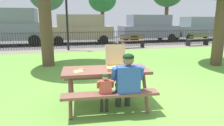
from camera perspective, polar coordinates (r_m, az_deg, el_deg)
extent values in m
cube|color=#69A140|center=(6.87, 1.63, -2.77)|extent=(28.00, 12.39, 0.02)
cube|color=gray|center=(12.14, -5.50, 3.93)|extent=(28.00, 1.40, 0.01)
cube|color=#515154|center=(16.35, -7.84, 6.07)|extent=(28.00, 7.15, 0.01)
cube|color=brown|center=(4.21, -1.71, -2.12)|extent=(1.86, 0.91, 0.06)
cube|color=brown|center=(3.73, -0.43, -8.88)|extent=(1.82, 0.43, 0.05)
cube|color=brown|center=(4.86, -2.65, -3.77)|extent=(1.82, 0.43, 0.05)
cylinder|color=brown|center=(3.90, -11.78, -9.53)|extent=(0.11, 0.44, 0.74)
cylinder|color=brown|center=(4.68, -11.41, -5.74)|extent=(0.11, 0.44, 0.74)
cylinder|color=brown|center=(4.10, 9.50, -8.32)|extent=(0.11, 0.44, 0.74)
cylinder|color=brown|center=(4.85, 6.35, -4.92)|extent=(0.11, 0.44, 0.74)
cube|color=tan|center=(4.24, 1.34, -1.51)|extent=(0.48, 0.48, 0.01)
cube|color=silver|center=(4.23, 1.34, -1.42)|extent=(0.45, 0.45, 0.00)
cube|color=tan|center=(4.03, 1.74, -1.84)|extent=(0.43, 0.07, 0.04)
cube|color=tan|center=(4.43, 0.97, -0.51)|extent=(0.43, 0.07, 0.04)
cube|color=tan|center=(4.21, -1.49, -1.22)|extent=(0.07, 0.43, 0.04)
cube|color=tan|center=(4.26, 4.13, -1.06)|extent=(0.07, 0.43, 0.04)
cube|color=tan|center=(4.40, 0.96, 2.51)|extent=(0.44, 0.14, 0.43)
cylinder|color=tan|center=(4.23, 1.34, -1.35)|extent=(0.37, 0.37, 0.01)
cylinder|color=#E8C64B|center=(4.23, 1.34, -1.26)|extent=(0.34, 0.34, 0.00)
pyramid|color=#EDD06A|center=(4.10, -9.53, -2.15)|extent=(0.26, 0.28, 0.01)
cube|color=tan|center=(4.20, -8.73, -1.72)|extent=(0.16, 0.12, 0.02)
cylinder|color=#343434|center=(4.24, 1.78, -9.42)|extent=(0.12, 0.12, 0.44)
cylinder|color=#343434|center=(3.96, 2.40, -7.18)|extent=(0.19, 0.43, 0.15)
cylinder|color=#343434|center=(4.28, 4.45, -9.23)|extent=(0.12, 0.12, 0.44)
cylinder|color=#343434|center=(4.00, 5.23, -7.00)|extent=(0.19, 0.43, 0.15)
cube|color=#3359B2|center=(3.71, 4.62, -4.81)|extent=(0.44, 0.25, 0.52)
cylinder|color=#3359B2|center=(3.68, 0.51, -3.25)|extent=(0.11, 0.22, 0.31)
cylinder|color=#3359B2|center=(3.80, 8.28, -2.87)|extent=(0.11, 0.22, 0.31)
sphere|color=#8C6647|center=(3.63, 4.64, 1.01)|extent=(0.21, 0.21, 0.21)
ellipsoid|color=black|center=(3.62, 4.70, 1.75)|extent=(0.21, 0.20, 0.12)
cylinder|color=#2B2B2B|center=(4.00, -2.99, -10.80)|extent=(0.06, 0.06, 0.44)
cylinder|color=#2B2B2B|center=(3.81, -2.84, -8.19)|extent=(0.10, 0.22, 0.08)
cylinder|color=#2B2B2B|center=(4.01, -1.48, -10.72)|extent=(0.06, 0.06, 0.44)
cylinder|color=#2B2B2B|center=(3.82, -1.28, -8.11)|extent=(0.10, 0.22, 0.08)
cube|color=#CC4C3F|center=(3.68, -1.85, -7.00)|extent=(0.23, 0.13, 0.27)
cylinder|color=#CC4C3F|center=(3.67, -4.02, -6.17)|extent=(0.06, 0.11, 0.16)
cylinder|color=#CC4C3F|center=(3.70, 0.18, -5.97)|extent=(0.06, 0.11, 0.16)
sphere|color=tan|center=(3.62, -1.89, -4.00)|extent=(0.11, 0.11, 0.11)
ellipsoid|color=black|center=(3.61, -1.89, -3.63)|extent=(0.11, 0.10, 0.06)
cylinder|color=#2D2823|center=(12.73, -6.09, 8.69)|extent=(23.73, 0.03, 0.03)
cylinder|color=#2D2823|center=(12.81, -6.00, 5.09)|extent=(23.73, 0.03, 0.03)
cylinder|color=#2D2823|center=(13.08, -29.29, 5.33)|extent=(0.02, 0.02, 1.05)
cylinder|color=#2D2823|center=(13.04, -28.69, 5.38)|extent=(0.02, 0.02, 1.05)
cylinder|color=#2D2823|center=(13.01, -28.09, 5.43)|extent=(0.02, 0.02, 1.05)
cylinder|color=#2D2823|center=(12.97, -27.49, 5.48)|extent=(0.02, 0.02, 1.05)
cylinder|color=#2D2823|center=(12.94, -26.88, 5.52)|extent=(0.02, 0.02, 1.05)
cylinder|color=#2D2823|center=(12.91, -26.27, 5.57)|extent=(0.02, 0.02, 1.05)
cylinder|color=#2D2823|center=(12.88, -25.66, 5.62)|extent=(0.02, 0.02, 1.05)
cylinder|color=#2D2823|center=(12.86, -25.04, 5.66)|extent=(0.02, 0.02, 1.05)
cylinder|color=#2D2823|center=(12.83, -24.43, 5.71)|extent=(0.02, 0.02, 1.05)
cylinder|color=#2D2823|center=(12.81, -23.81, 5.75)|extent=(0.02, 0.02, 1.05)
cylinder|color=#2D2823|center=(12.79, -23.18, 5.79)|extent=(0.02, 0.02, 1.05)
cylinder|color=#2D2823|center=(12.77, -22.56, 5.84)|extent=(0.02, 0.02, 1.05)
cylinder|color=#2D2823|center=(12.75, -21.93, 5.88)|extent=(0.02, 0.02, 1.05)
cylinder|color=#2D2823|center=(12.73, -21.30, 5.92)|extent=(0.02, 0.02, 1.05)
cylinder|color=#2D2823|center=(12.71, -20.67, 5.97)|extent=(0.02, 0.02, 1.05)
cylinder|color=#2D2823|center=(12.70, -20.04, 6.01)|extent=(0.02, 0.02, 1.05)
cylinder|color=#2D2823|center=(12.68, -19.41, 6.05)|extent=(0.02, 0.02, 1.05)
cylinder|color=#2D2823|center=(12.67, -18.77, 6.09)|extent=(0.02, 0.02, 1.05)
cylinder|color=#2D2823|center=(12.66, -18.14, 6.13)|extent=(0.02, 0.02, 1.05)
cylinder|color=#2D2823|center=(12.65, -17.50, 6.16)|extent=(0.02, 0.02, 1.05)
cylinder|color=#2D2823|center=(12.65, -16.86, 6.20)|extent=(0.02, 0.02, 1.05)
cylinder|color=#2D2823|center=(12.64, -16.23, 6.24)|extent=(0.02, 0.02, 1.05)
cylinder|color=#2D2823|center=(12.64, -15.59, 6.28)|extent=(0.02, 0.02, 1.05)
cylinder|color=#2D2823|center=(12.63, -14.95, 6.31)|extent=(0.02, 0.02, 1.05)
cylinder|color=#2D2823|center=(12.63, -14.31, 6.35)|extent=(0.02, 0.02, 1.05)
cylinder|color=#2D2823|center=(12.63, -13.67, 6.38)|extent=(0.02, 0.02, 1.05)
cylinder|color=#2D2823|center=(12.64, -13.03, 6.41)|extent=(0.02, 0.02, 1.05)
cylinder|color=#2D2823|center=(12.64, -12.39, 6.45)|extent=(0.02, 0.02, 1.05)
cylinder|color=#2D2823|center=(12.65, -11.75, 6.48)|extent=(0.02, 0.02, 1.05)
cylinder|color=#2D2823|center=(12.65, -11.11, 6.51)|extent=(0.02, 0.02, 1.05)
cylinder|color=#2D2823|center=(12.66, -10.47, 6.54)|extent=(0.02, 0.02, 1.05)
cylinder|color=#2D2823|center=(12.67, -9.84, 6.57)|extent=(0.02, 0.02, 1.05)
cylinder|color=#2D2823|center=(12.68, -9.20, 6.59)|extent=(0.02, 0.02, 1.05)
cylinder|color=#2D2823|center=(12.70, -8.57, 6.62)|extent=(0.02, 0.02, 1.05)
cylinder|color=#2D2823|center=(12.71, -7.93, 6.65)|extent=(0.02, 0.02, 1.05)
cylinder|color=#2D2823|center=(12.73, -7.30, 6.67)|extent=(0.02, 0.02, 1.05)
cylinder|color=#2D2823|center=(12.75, -6.67, 6.70)|extent=(0.02, 0.02, 1.05)
cylinder|color=#2D2823|center=(12.77, -6.04, 6.72)|extent=(0.02, 0.02, 1.05)
cylinder|color=#2D2823|center=(12.79, -5.41, 6.75)|extent=(0.02, 0.02, 1.05)
cylinder|color=#2D2823|center=(12.81, -4.79, 6.77)|extent=(0.02, 0.02, 1.05)
cylinder|color=#2D2823|center=(12.83, -4.17, 6.79)|extent=(0.02, 0.02, 1.05)
cylinder|color=#2D2823|center=(12.86, -3.55, 6.81)|extent=(0.02, 0.02, 1.05)
cylinder|color=#2D2823|center=(12.88, -2.93, 6.83)|extent=(0.02, 0.02, 1.05)
cylinder|color=#2D2823|center=(12.91, -2.31, 6.85)|extent=(0.02, 0.02, 1.05)
cylinder|color=#2D2823|center=(12.94, -1.70, 6.86)|extent=(0.02, 0.02, 1.05)
cylinder|color=#2D2823|center=(12.97, -1.09, 6.88)|extent=(0.02, 0.02, 1.05)
cylinder|color=#2D2823|center=(13.01, -0.49, 6.90)|extent=(0.02, 0.02, 1.05)
cylinder|color=#2D2823|center=(13.04, 0.12, 6.91)|extent=(0.02, 0.02, 1.05)
cylinder|color=#2D2823|center=(13.08, 0.72, 6.93)|extent=(0.02, 0.02, 1.05)
cylinder|color=#2D2823|center=(13.11, 1.31, 6.94)|extent=(0.02, 0.02, 1.05)
cylinder|color=#2D2823|center=(13.15, 1.91, 6.95)|extent=(0.02, 0.02, 1.05)
cylinder|color=#2D2823|center=(13.19, 2.50, 6.97)|extent=(0.02, 0.02, 1.05)
cylinder|color=#2D2823|center=(13.23, 3.09, 6.98)|extent=(0.02, 0.02, 1.05)
cylinder|color=#2D2823|center=(13.27, 3.67, 6.99)|extent=(0.02, 0.02, 1.05)
cylinder|color=#2D2823|center=(13.32, 4.25, 7.00)|extent=(0.02, 0.02, 1.05)
cylinder|color=#2D2823|center=(13.36, 4.82, 7.01)|extent=(0.02, 0.02, 1.05)
cylinder|color=#2D2823|center=(13.41, 5.39, 7.01)|extent=(0.02, 0.02, 1.05)
cylinder|color=#2D2823|center=(13.46, 5.96, 7.02)|extent=(0.02, 0.02, 1.05)
cylinder|color=#2D2823|center=(13.51, 6.53, 7.03)|extent=(0.02, 0.02, 1.05)
cylinder|color=#2D2823|center=(13.56, 7.08, 7.03)|extent=(0.02, 0.02, 1.05)
cylinder|color=#2D2823|center=(13.61, 7.64, 7.04)|extent=(0.02, 0.02, 1.05)
cylinder|color=#2D2823|center=(13.66, 8.19, 7.04)|extent=(0.02, 0.02, 1.05)
cylinder|color=#2D2823|center=(13.71, 8.74, 7.05)|extent=(0.02, 0.02, 1.05)
cylinder|color=#2D2823|center=(13.77, 9.28, 7.05)|extent=(0.02, 0.02, 1.05)
cylinder|color=#2D2823|center=(13.83, 9.82, 7.05)|extent=(0.02, 0.02, 1.05)
cylinder|color=#2D2823|center=(13.88, 10.35, 7.05)|extent=(0.02, 0.02, 1.05)
cylinder|color=#2D2823|center=(13.94, 10.88, 7.06)|extent=(0.02, 0.02, 1.05)
cylinder|color=#2D2823|center=(14.00, 11.41, 7.06)|extent=(0.02, 0.02, 1.05)
cylinder|color=#2D2823|center=(14.06, 11.93, 7.06)|extent=(0.02, 0.02, 1.05)
cylinder|color=#2D2823|center=(14.13, 12.44, 7.06)|extent=(0.02, 0.02, 1.05)
cylinder|color=#2D2823|center=(14.19, 12.95, 7.05)|extent=(0.02, 0.02, 1.05)
cylinder|color=#2D2823|center=(14.25, 13.46, 7.05)|extent=(0.02, 0.02, 1.05)
cylinder|color=#2D2823|center=(14.32, 13.96, 7.05)|extent=(0.02, 0.02, 1.05)
cylinder|color=#2D2823|center=(14.39, 14.46, 7.05)|extent=(0.02, 0.02, 1.05)
cylinder|color=#2D2823|center=(14.45, 14.95, 7.05)|extent=(0.02, 0.02, 1.05)
cylinder|color=#2D2823|center=(14.52, 15.44, 7.04)|extent=(0.02, 0.02, 1.05)
cylinder|color=#2D2823|center=(14.59, 15.92, 7.04)|extent=(0.02, 0.02, 1.05)
cylinder|color=#2D2823|center=(14.66, 16.40, 7.03)|extent=(0.02, 0.02, 1.05)
cylinder|color=#2D2823|center=(14.73, 16.87, 7.03)|extent=(0.02, 0.02, 1.05)
cylinder|color=#2D2823|center=(14.81, 17.34, 7.02)|extent=(0.02, 0.02, 1.05)
cylinder|color=#2D2823|center=(14.88, 17.81, 7.02)|extent=(0.02, 0.02, 1.05)
cylinder|color=#2D2823|center=(14.95, 18.27, 7.01)|extent=(0.02, 0.02, 1.05)
cylinder|color=#2D2823|center=(15.03, 18.72, 7.00)|extent=(0.02, 0.02, 1.05)
cylinder|color=#2D2823|center=(15.11, 19.18, 7.00)|extent=(0.02, 0.02, 1.05)
cylinder|color=#2D2823|center=(15.18, 19.62, 6.99)|extent=(0.02, 0.02, 1.05)
cylinder|color=#2D2823|center=(15.26, 20.06, 6.98)|extent=(0.02, 0.02, 1.05)
cylinder|color=#2D2823|center=(15.34, 20.50, 6.98)|extent=(0.02, 0.02, 1.05)
cylinder|color=#2D2823|center=(15.42, 20.93, 6.97)|extent=(0.02, 0.02, 1.05)
cylinder|color=#2D2823|center=(15.50, 21.36, 6.96)|extent=(0.02, 0.02, 1.05)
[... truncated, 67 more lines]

